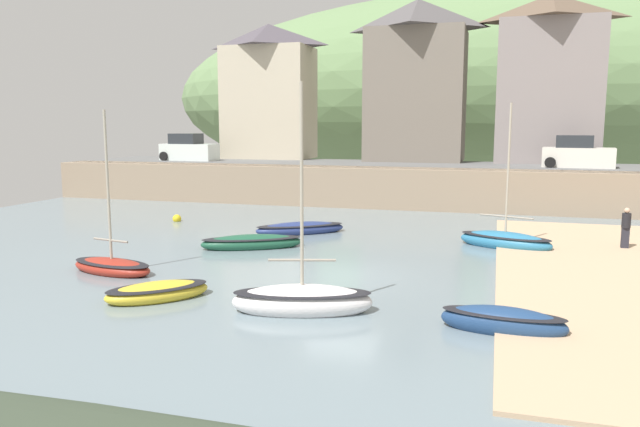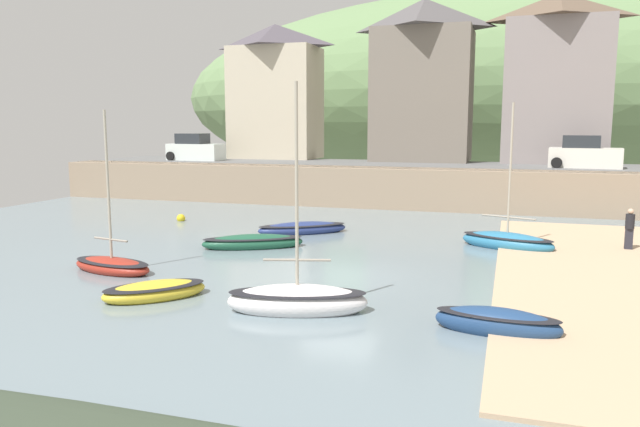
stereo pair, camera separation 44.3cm
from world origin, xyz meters
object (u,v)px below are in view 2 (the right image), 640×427
(rowboat_small_beached, at_px, (253,242))
(sailboat_white_hull, at_px, (507,241))
(person_near_water, at_px, (630,227))
(sailboat_far_left, at_px, (302,228))
(parked_car_by_wall, at_px, (584,154))
(waterfront_building_left, at_px, (276,91))
(waterfront_building_centre, at_px, (423,80))
(motorboat_with_cabin, at_px, (155,291))
(sailboat_tall_mast, at_px, (297,300))
(waterfront_building_right, at_px, (556,78))
(sailboat_blue_trim, at_px, (112,265))
(fishing_boat_green, at_px, (497,323))
(parked_car_near_slipway, at_px, (195,149))
(mooring_buoy, at_px, (181,218))

(rowboat_small_beached, height_order, sailboat_white_hull, sailboat_white_hull)
(rowboat_small_beached, xyz_separation_m, person_near_water, (14.52, 3.75, 0.76))
(sailboat_far_left, relative_size, parked_car_by_wall, 0.98)
(sailboat_far_left, bearing_deg, waterfront_building_left, 80.49)
(waterfront_building_centre, height_order, motorboat_with_cabin, waterfront_building_centre)
(sailboat_tall_mast, height_order, sailboat_white_hull, sailboat_tall_mast)
(waterfront_building_right, bearing_deg, waterfront_building_centre, 180.00)
(waterfront_building_centre, bearing_deg, motorboat_with_cabin, -96.71)
(waterfront_building_centre, distance_m, sailboat_far_left, 20.04)
(waterfront_building_right, distance_m, sailboat_blue_trim, 32.25)
(parked_car_by_wall, bearing_deg, fishing_boat_green, -93.44)
(rowboat_small_beached, bearing_deg, fishing_boat_green, -65.94)
(rowboat_small_beached, bearing_deg, motorboat_with_cabin, -116.03)
(waterfront_building_centre, height_order, parked_car_near_slipway, waterfront_building_centre)
(sailboat_white_hull, height_order, mooring_buoy, sailboat_white_hull)
(fishing_boat_green, bearing_deg, waterfront_building_left, 126.23)
(sailboat_far_left, xyz_separation_m, fishing_boat_green, (8.95, -11.48, 0.04))
(sailboat_far_left, distance_m, sailboat_blue_trim, 9.76)
(waterfront_building_right, distance_m, sailboat_white_hull, 20.64)
(waterfront_building_right, bearing_deg, rowboat_small_beached, -119.78)
(motorboat_with_cabin, xyz_separation_m, parked_car_near_slipway, (-12.44, 25.01, 3.00))
(motorboat_with_cabin, xyz_separation_m, sailboat_white_hull, (9.70, 10.58, 0.08))
(waterfront_building_left, distance_m, waterfront_building_right, 20.18)
(rowboat_small_beached, xyz_separation_m, parked_car_by_wall, (14.16, 17.45, 2.98))
(motorboat_with_cabin, bearing_deg, sailboat_tall_mast, -44.29)
(motorboat_with_cabin, distance_m, mooring_buoy, 14.47)
(sailboat_blue_trim, xyz_separation_m, fishing_boat_green, (12.73, -2.49, 0.01))
(waterfront_building_centre, relative_size, person_near_water, 7.01)
(sailboat_tall_mast, distance_m, sailboat_blue_trim, 7.92)
(waterfront_building_centre, xyz_separation_m, parked_car_by_wall, (10.46, -4.50, -4.96))
(parked_car_near_slipway, bearing_deg, sailboat_tall_mast, -52.49)
(waterfront_building_right, height_order, person_near_water, waterfront_building_right)
(fishing_boat_green, bearing_deg, mooring_buoy, 147.09)
(waterfront_building_centre, xyz_separation_m, sailboat_white_hull, (6.23, -18.94, -7.88))
(person_near_water, distance_m, mooring_buoy, 21.01)
(sailboat_tall_mast, relative_size, person_near_water, 3.89)
(mooring_buoy, bearing_deg, parked_car_by_wall, 30.59)
(waterfront_building_left, height_order, waterfront_building_centre, waterfront_building_centre)
(sailboat_blue_trim, relative_size, parked_car_near_slipway, 1.34)
(motorboat_with_cabin, height_order, person_near_water, person_near_water)
(sailboat_tall_mast, xyz_separation_m, mooring_buoy, (-11.03, 12.85, -0.19))
(waterfront_building_left, relative_size, sailboat_white_hull, 1.68)
(sailboat_tall_mast, bearing_deg, sailboat_far_left, 92.92)
(fishing_boat_green, xyz_separation_m, person_near_water, (4.73, 11.45, 0.73))
(waterfront_building_left, relative_size, person_near_water, 6.27)
(sailboat_tall_mast, xyz_separation_m, fishing_boat_green, (5.17, -0.15, -0.07))
(sailboat_tall_mast, distance_m, parked_car_by_wall, 26.92)
(waterfront_building_centre, bearing_deg, person_near_water, -59.28)
(rowboat_small_beached, height_order, parked_car_near_slipway, parked_car_near_slipway)
(parked_car_by_wall, relative_size, person_near_water, 2.63)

